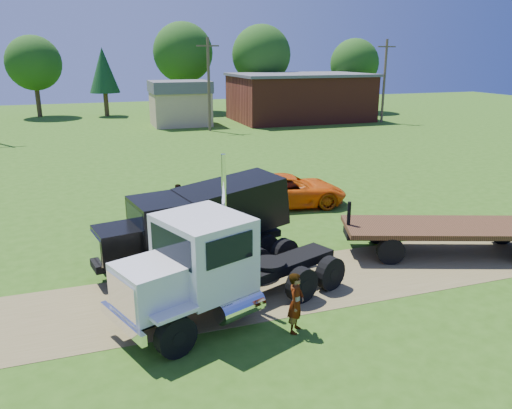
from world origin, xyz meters
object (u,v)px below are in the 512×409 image
object	(u,v)px
white_semi_tractor	(207,268)
black_dump_truck	(200,220)
flatbed_trailer	(450,232)
spectator_a	(296,303)
orange_pickup	(289,190)

from	to	relation	value
white_semi_tractor	black_dump_truck	bearing A→B (deg)	58.73
black_dump_truck	flatbed_trailer	bearing A→B (deg)	-24.52
black_dump_truck	spectator_a	distance (m)	5.78
black_dump_truck	flatbed_trailer	world-z (taller)	black_dump_truck
white_semi_tractor	black_dump_truck	xyz separation A→B (m)	(0.69, 4.00, 0.10)
black_dump_truck	orange_pickup	world-z (taller)	black_dump_truck
white_semi_tractor	orange_pickup	bearing A→B (deg)	34.41
flatbed_trailer	orange_pickup	bearing A→B (deg)	133.23
white_semi_tractor	orange_pickup	distance (m)	11.78
white_semi_tractor	orange_pickup	world-z (taller)	white_semi_tractor
white_semi_tractor	spectator_a	bearing A→B (deg)	-57.36
black_dump_truck	spectator_a	xyz separation A→B (m)	(1.43, -5.54, -0.82)
white_semi_tractor	spectator_a	size ratio (longest dim) A/B	4.44
flatbed_trailer	spectator_a	distance (m)	8.62
black_dump_truck	spectator_a	size ratio (longest dim) A/B	4.14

